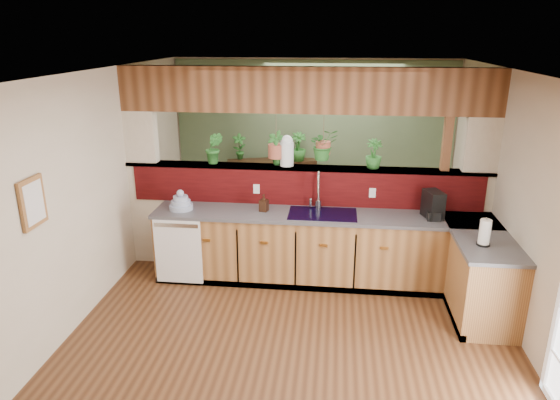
# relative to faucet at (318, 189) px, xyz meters

# --- Properties ---
(ground) EXTENTS (4.60, 7.00, 0.01)m
(ground) POSITION_rel_faucet_xyz_m (-0.18, -1.13, -1.17)
(ground) COLOR #4E2D18
(ground) RESTS_ON ground
(ceiling) EXTENTS (4.60, 7.00, 0.01)m
(ceiling) POSITION_rel_faucet_xyz_m (-0.18, -1.13, 1.43)
(ceiling) COLOR brown
(ceiling) RESTS_ON ground
(wall_back) EXTENTS (4.60, 0.02, 2.60)m
(wall_back) POSITION_rel_faucet_xyz_m (-0.18, 2.37, 0.13)
(wall_back) COLOR beige
(wall_back) RESTS_ON ground
(wall_left) EXTENTS (0.02, 7.00, 2.60)m
(wall_left) POSITION_rel_faucet_xyz_m (-2.48, -1.13, 0.13)
(wall_left) COLOR beige
(wall_left) RESTS_ON ground
(wall_right) EXTENTS (0.02, 7.00, 2.60)m
(wall_right) POSITION_rel_faucet_xyz_m (2.12, -1.13, 0.13)
(wall_right) COLOR beige
(wall_right) RESTS_ON ground
(pass_through_partition) EXTENTS (4.60, 0.21, 2.60)m
(pass_through_partition) POSITION_rel_faucet_xyz_m (-0.15, 0.22, 0.02)
(pass_through_partition) COLOR beige
(pass_through_partition) RESTS_ON ground
(pass_through_ledge) EXTENTS (4.60, 0.21, 0.04)m
(pass_through_ledge) POSITION_rel_faucet_xyz_m (-0.18, 0.22, 0.20)
(pass_through_ledge) COLOR brown
(pass_through_ledge) RESTS_ON ground
(header_beam) EXTENTS (4.60, 0.15, 0.55)m
(header_beam) POSITION_rel_faucet_xyz_m (-0.18, 0.22, 1.16)
(header_beam) COLOR brown
(header_beam) RESTS_ON ground
(sage_backwall) EXTENTS (4.55, 0.02, 2.55)m
(sage_backwall) POSITION_rel_faucet_xyz_m (-0.18, 2.35, 0.13)
(sage_backwall) COLOR #516947
(sage_backwall) RESTS_ON ground
(countertop) EXTENTS (4.14, 1.52, 0.90)m
(countertop) POSITION_rel_faucet_xyz_m (0.65, -0.26, -0.72)
(countertop) COLOR brown
(countertop) RESTS_ON ground
(dishwasher) EXTENTS (0.58, 0.03, 0.82)m
(dishwasher) POSITION_rel_faucet_xyz_m (-1.66, -0.46, -0.71)
(dishwasher) COLOR white
(dishwasher) RESTS_ON ground
(navy_sink) EXTENTS (0.82, 0.50, 0.18)m
(navy_sink) POSITION_rel_faucet_xyz_m (0.07, -0.15, -0.35)
(navy_sink) COLOR black
(navy_sink) RESTS_ON countertop
(framed_print) EXTENTS (0.04, 0.35, 0.45)m
(framed_print) POSITION_rel_faucet_xyz_m (-2.46, -1.93, 0.38)
(framed_print) COLOR brown
(framed_print) RESTS_ON wall_left
(faucet) EXTENTS (0.22, 0.22, 0.50)m
(faucet) POSITION_rel_faucet_xyz_m (0.00, 0.00, 0.00)
(faucet) COLOR #B7B7B2
(faucet) RESTS_ON countertop
(dish_stack) EXTENTS (0.29, 0.29, 0.25)m
(dish_stack) POSITION_rel_faucet_xyz_m (-1.68, -0.19, -0.19)
(dish_stack) COLOR #99A6C5
(dish_stack) RESTS_ON countertop
(soap_dispenser) EXTENTS (0.12, 0.12, 0.21)m
(soap_dispenser) POSITION_rel_faucet_xyz_m (-0.65, -0.13, -0.16)
(soap_dispenser) COLOR #3A2115
(soap_dispenser) RESTS_ON countertop
(coffee_maker) EXTENTS (0.17, 0.29, 0.33)m
(coffee_maker) POSITION_rel_faucet_xyz_m (1.36, -0.14, -0.12)
(coffee_maker) COLOR black
(coffee_maker) RESTS_ON countertop
(paper_towel) EXTENTS (0.14, 0.14, 0.30)m
(paper_towel) POSITION_rel_faucet_xyz_m (1.74, -0.90, -0.13)
(paper_towel) COLOR black
(paper_towel) RESTS_ON countertop
(glass_jar) EXTENTS (0.17, 0.17, 0.39)m
(glass_jar) POSITION_rel_faucet_xyz_m (-0.41, 0.22, 0.42)
(glass_jar) COLOR silver
(glass_jar) RESTS_ON pass_through_ledge
(ledge_plant_left) EXTENTS (0.23, 0.19, 0.41)m
(ledge_plant_left) POSITION_rel_faucet_xyz_m (-1.33, 0.22, 0.42)
(ledge_plant_left) COLOR #246223
(ledge_plant_left) RESTS_ON pass_through_ledge
(ledge_plant_right) EXTENTS (0.25, 0.25, 0.36)m
(ledge_plant_right) POSITION_rel_faucet_xyz_m (0.66, 0.22, 0.40)
(ledge_plant_right) COLOR #246223
(ledge_plant_right) RESTS_ON pass_through_ledge
(hanging_plant_a) EXTENTS (0.27, 0.23, 0.56)m
(hanging_plant_a) POSITION_rel_faucet_xyz_m (-0.54, 0.22, 0.58)
(hanging_plant_a) COLOR brown
(hanging_plant_a) RESTS_ON header_beam
(hanging_plant_b) EXTENTS (0.43, 0.40, 0.50)m
(hanging_plant_b) POSITION_rel_faucet_xyz_m (0.04, 0.22, 0.67)
(hanging_plant_b) COLOR brown
(hanging_plant_b) RESTS_ON header_beam
(shelving_console) EXTENTS (1.49, 0.78, 0.96)m
(shelving_console) POSITION_rel_faucet_xyz_m (-0.85, 2.12, -0.67)
(shelving_console) COLOR black
(shelving_console) RESTS_ON ground
(shelf_plant_a) EXTENTS (0.25, 0.20, 0.43)m
(shelf_plant_a) POSITION_rel_faucet_xyz_m (-1.39, 2.12, 0.02)
(shelf_plant_a) COLOR #246223
(shelf_plant_a) RESTS_ON shelving_console
(shelf_plant_b) EXTENTS (0.31, 0.31, 0.46)m
(shelf_plant_b) POSITION_rel_faucet_xyz_m (-0.41, 2.12, 0.04)
(shelf_plant_b) COLOR #246223
(shelf_plant_b) RESTS_ON shelving_console
(floor_plant) EXTENTS (0.68, 0.59, 0.74)m
(floor_plant) POSITION_rel_faucet_xyz_m (0.60, 1.46, -0.80)
(floor_plant) COLOR #246223
(floor_plant) RESTS_ON ground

